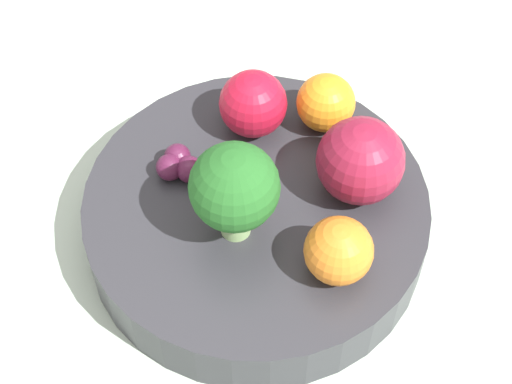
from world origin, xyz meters
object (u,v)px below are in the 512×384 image
Objects in this scene: broccoli at (232,187)px; apple_red at (360,161)px; orange_front at (326,103)px; orange_back at (339,251)px; apple_green at (253,104)px; grape_cluster at (180,163)px; bowl at (256,219)px.

broccoli is 0.09m from apple_red.
orange_back is (0.06, -0.10, 0.00)m from orange_front.
apple_red is 0.09m from apple_green.
grape_cluster is at bearing 157.63° from broccoli.
orange_back is (0.07, -0.02, 0.04)m from bowl.
apple_green is at bearing 143.47° from orange_back.
apple_green reaches higher than orange_front.
orange_back is 1.33× the size of grape_cluster.
orange_back is at bearing -7.75° from grape_cluster.
apple_green is 1.46× the size of grape_cluster.
broccoli is 1.81× the size of orange_front.
apple_red is 1.34× the size of orange_back.
apple_red is (0.05, 0.07, -0.02)m from broccoli.
apple_red is at bearing -42.23° from orange_front.
orange_front is 1.27× the size of grape_cluster.
grape_cluster is at bearing -176.13° from bowl.
orange_back is at bearing -16.81° from bowl.
broccoli is 1.58× the size of apple_green.
broccoli is 0.07m from orange_back.
apple_red is (0.05, 0.04, 0.05)m from bowl.
apple_red is 1.23× the size of apple_green.
orange_back reaches higher than orange_front.
orange_front is at bearing 53.60° from grape_cluster.
orange_front is (0.04, 0.03, -0.00)m from apple_green.
apple_red is at bearing 23.06° from grape_cluster.
broccoli is 1.73× the size of orange_back.
apple_green reaches higher than grape_cluster.
orange_front is 0.12m from orange_back.
bowl is at bearing 163.19° from orange_back.
grape_cluster reaches higher than bowl.
broccoli is 0.09m from apple_green.
apple_red is at bearing 39.00° from bowl.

